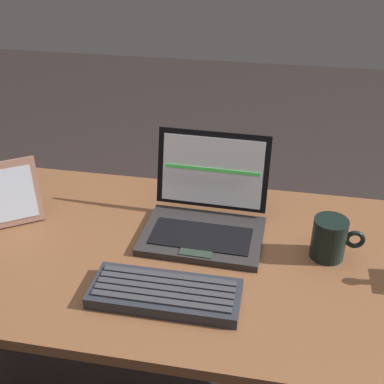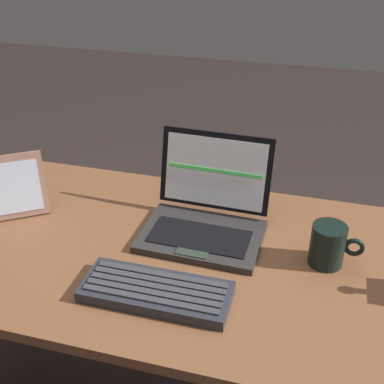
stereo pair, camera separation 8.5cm
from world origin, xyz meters
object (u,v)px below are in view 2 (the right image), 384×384
Objects in this scene: laptop_front at (206,216)px; photo_frame at (17,187)px; external_keyboard at (156,291)px; coffee_mug at (328,245)px.

laptop_front is 1.74× the size of photo_frame.
photo_frame is (-0.49, -0.06, 0.04)m from laptop_front.
external_keyboard is 2.63× the size of coffee_mug.
external_keyboard is at bearing -148.14° from coffee_mug.
photo_frame is at bearing -179.60° from coffee_mug.
photo_frame is at bearing 155.26° from external_keyboard.
laptop_front is 0.94× the size of external_keyboard.
coffee_mug is (0.30, -0.05, 0.00)m from laptop_front.
external_keyboard is 0.40m from coffee_mug.
laptop_front is 0.27m from external_keyboard.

